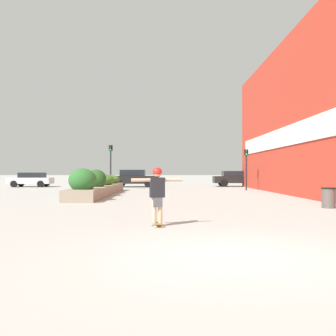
{
  "coord_description": "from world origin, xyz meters",
  "views": [
    {
      "loc": [
        -1.16,
        -6.34,
        1.42
      ],
      "look_at": [
        -1.04,
        10.44,
        1.59
      ],
      "focal_mm": 40.0,
      "sensor_mm": 36.0,
      "label": 1
    }
  ],
  "objects": [
    {
      "name": "trash_bin",
      "position": [
        5.23,
        8.25,
        0.4
      ],
      "size": [
        0.53,
        0.53,
        0.8
      ],
      "color": "#514C47",
      "rests_on": "ground_plane"
    },
    {
      "name": "skateboard",
      "position": [
        -1.37,
        3.4,
        0.06
      ],
      "size": [
        0.35,
        0.59,
        0.09
      ],
      "rotation": [
        0.0,
        0.0,
        0.26
      ],
      "color": "olive",
      "rests_on": "ground_plane"
    },
    {
      "name": "car_center_right",
      "position": [
        -13.75,
        28.76,
        0.71
      ],
      "size": [
        3.94,
        1.91,
        1.34
      ],
      "rotation": [
        0.0,
        0.0,
        1.57
      ],
      "color": "#BCBCC1",
      "rests_on": "ground_plane"
    },
    {
      "name": "traffic_light_left",
      "position": [
        -5.44,
        22.87,
        2.39
      ],
      "size": [
        0.28,
        0.3,
        3.51
      ],
      "color": "black",
      "rests_on": "ground_plane"
    },
    {
      "name": "traffic_light_right",
      "position": [
        5.05,
        22.23,
        2.16
      ],
      "size": [
        0.28,
        0.3,
        3.14
      ],
      "color": "black",
      "rests_on": "ground_plane"
    },
    {
      "name": "car_leftmost",
      "position": [
        5.8,
        29.6,
        0.8
      ],
      "size": [
        4.72,
        1.86,
        1.49
      ],
      "rotation": [
        0.0,
        0.0,
        -1.57
      ],
      "color": "black",
      "rests_on": "ground_plane"
    },
    {
      "name": "car_center_left",
      "position": [
        -4.06,
        28.5,
        0.83
      ],
      "size": [
        4.15,
        2.03,
        1.6
      ],
      "rotation": [
        0.0,
        0.0,
        -1.57
      ],
      "color": "black",
      "rests_on": "ground_plane"
    },
    {
      "name": "skateboarder",
      "position": [
        -1.37,
        3.4,
        0.97
      ],
      "size": [
        1.33,
        0.43,
        1.45
      ],
      "rotation": [
        0.0,
        0.0,
        0.26
      ],
      "color": "tan",
      "rests_on": "skateboard"
    },
    {
      "name": "building_wall_right",
      "position": [
        6.54,
        12.1,
        4.84
      ],
      "size": [
        0.67,
        34.98,
        9.7
      ],
      "color": "#B23323",
      "rests_on": "ground_plane"
    },
    {
      "name": "planter_box",
      "position": [
        -5.2,
        16.55,
        0.53
      ],
      "size": [
        1.63,
        12.07,
        1.59
      ],
      "color": "gray",
      "rests_on": "ground_plane"
    },
    {
      "name": "ground_plane",
      "position": [
        0.0,
        0.0,
        0.0
      ],
      "size": [
        300.0,
        300.0,
        0.0
      ],
      "primitive_type": "plane",
      "color": "#A3A099"
    }
  ]
}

